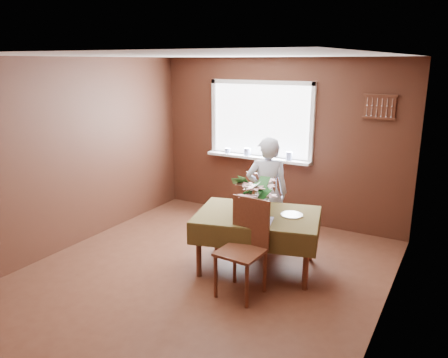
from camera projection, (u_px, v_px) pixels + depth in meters
The scene contains 15 objects.
floor at pixel (201, 275), 5.14m from camera, with size 4.50×4.50×0.00m, color #4B2619.
ceiling at pixel (198, 55), 4.49m from camera, with size 4.50×4.50×0.00m, color white.
wall_back at pixel (278, 141), 6.70m from camera, with size 4.00×4.00×0.00m, color brown.
wall_front at pixel (19, 246), 2.93m from camera, with size 4.00×4.00×0.00m, color brown.
wall_left at pixel (72, 154), 5.77m from camera, with size 4.50×4.50×0.00m, color brown.
wall_right at pixel (390, 201), 3.86m from camera, with size 4.50×4.50×0.00m, color brown.
window_assembly at pixel (260, 133), 6.77m from camera, with size 1.72×0.20×1.22m.
spoon_rack at pixel (380, 107), 5.83m from camera, with size 0.44×0.05×0.33m.
dining_table at pixel (257, 220), 5.18m from camera, with size 1.64×1.31×0.70m.
chair_far at pixel (264, 205), 5.96m from camera, with size 0.46×0.46×1.01m.
chair_near at pixel (245, 243), 4.66m from camera, with size 0.48×0.48×1.04m.
seated_woman at pixel (267, 193), 5.76m from camera, with size 0.55×0.36×1.51m, color white.
flower_bouquet at pixel (255, 194), 4.92m from camera, with size 0.53×0.53×0.46m.
side_plate at pixel (292, 215), 5.11m from camera, with size 0.26×0.26×0.01m, color white.
table_knife at pixel (268, 220), 4.92m from camera, with size 0.02×0.20×0.00m, color silver.
Camera 1 is at (2.54, -3.92, 2.45)m, focal length 35.00 mm.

